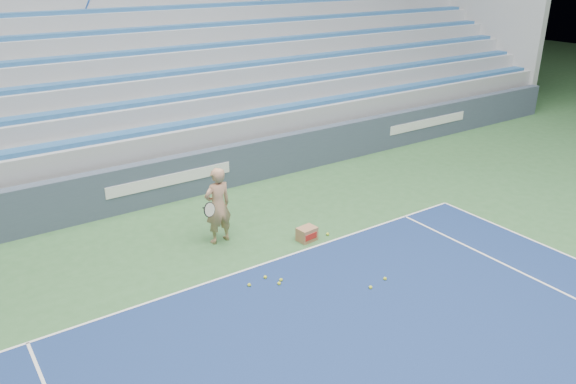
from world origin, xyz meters
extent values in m
cube|color=white|center=(0.00, 11.88, 0.01)|extent=(10.97, 0.05, 0.00)
cube|color=#3B485A|center=(0.00, 15.88, 0.55)|extent=(30.00, 0.30, 1.10)
cube|color=white|center=(0.00, 15.72, 0.60)|extent=(3.20, 0.02, 0.28)
cube|color=white|center=(9.00, 15.72, 0.60)|extent=(3.40, 0.02, 0.28)
cube|color=#989BA1|center=(0.00, 20.43, 0.55)|extent=(30.00, 8.50, 1.10)
cube|color=#989BA1|center=(0.00, 20.43, 1.35)|extent=(30.00, 8.50, 0.50)
cube|color=#2B5F9C|center=(0.00, 16.56, 1.66)|extent=(29.60, 0.42, 0.11)
cube|color=#989BA1|center=(0.00, 20.86, 1.85)|extent=(30.00, 7.65, 0.50)
cube|color=#2B5F9C|center=(0.00, 17.41, 2.16)|extent=(29.60, 0.42, 0.11)
cube|color=#989BA1|center=(0.00, 21.28, 2.35)|extent=(30.00, 6.80, 0.50)
cube|color=#2B5F9C|center=(0.00, 18.26, 2.66)|extent=(29.60, 0.42, 0.11)
cube|color=#989BA1|center=(0.00, 21.71, 2.85)|extent=(30.00, 5.95, 0.50)
cube|color=#2B5F9C|center=(0.00, 19.11, 3.16)|extent=(29.60, 0.42, 0.11)
cube|color=#989BA1|center=(0.00, 22.13, 3.35)|extent=(30.00, 5.10, 0.50)
cube|color=#2B5F9C|center=(0.00, 19.96, 3.66)|extent=(29.60, 0.42, 0.11)
cube|color=#989BA1|center=(0.00, 22.56, 3.85)|extent=(30.00, 4.25, 0.50)
cube|color=#2B5F9C|center=(0.00, 20.81, 4.15)|extent=(29.60, 0.42, 0.11)
cube|color=#989BA1|center=(0.00, 22.98, 4.35)|extent=(30.00, 3.40, 0.50)
cube|color=#989BA1|center=(15.15, 20.43, 3.05)|extent=(0.30, 8.80, 6.10)
cube|color=#989BA1|center=(0.00, 24.98, 3.65)|extent=(31.00, 0.40, 7.30)
imported|color=tan|center=(-0.02, 13.24, 0.83)|extent=(0.63, 0.44, 1.66)
cylinder|color=black|center=(-0.37, 12.99, 0.95)|extent=(0.12, 0.27, 0.08)
cylinder|color=beige|center=(-0.47, 12.71, 1.05)|extent=(0.29, 0.16, 0.28)
torus|color=black|center=(-0.47, 12.71, 1.05)|extent=(0.31, 0.18, 0.30)
cube|color=#9B6E4B|center=(1.54, 12.23, 0.15)|extent=(0.43, 0.34, 0.30)
cube|color=#B21E19|center=(1.54, 12.08, 0.15)|extent=(0.31, 0.05, 0.13)
sphere|color=#C4D52B|center=(1.78, 10.10, 0.03)|extent=(0.07, 0.07, 0.07)
sphere|color=#C4D52B|center=(-0.42, 11.35, 0.03)|extent=(0.07, 0.07, 0.07)
sphere|color=#C4D52B|center=(1.79, 12.64, 0.03)|extent=(0.07, 0.07, 0.07)
sphere|color=#C4D52B|center=(1.36, 10.03, 0.03)|extent=(0.07, 0.07, 0.07)
sphere|color=#C4D52B|center=(0.06, 11.08, 0.03)|extent=(0.07, 0.07, 0.07)
sphere|color=#C4D52B|center=(-0.03, 11.41, 0.03)|extent=(0.07, 0.07, 0.07)
sphere|color=#C4D52B|center=(0.16, 11.16, 0.03)|extent=(0.07, 0.07, 0.07)
sphere|color=#C4D52B|center=(2.04, 12.15, 0.03)|extent=(0.07, 0.07, 0.07)
camera|label=1|loc=(-4.81, 3.68, 5.55)|focal=35.00mm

